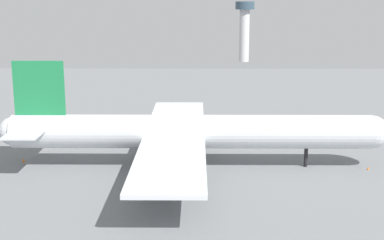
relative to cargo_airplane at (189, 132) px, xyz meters
name	(u,v)px	position (x,y,z in m)	size (l,w,h in m)	color
ground_plane	(192,166)	(0.47, 0.00, -6.58)	(287.70, 287.70, 0.00)	slate
cargo_airplane	(189,132)	(0.00, 0.00, 0.00)	(71.93, 63.14, 19.72)	silver
pushback_tractor	(366,124)	(42.16, 30.25, -5.39)	(3.75, 5.53, 2.46)	#333338
cargo_loader	(52,112)	(-37.21, 43.69, -5.57)	(2.72, 4.56, 2.10)	#333338
safety_cone_nose	(368,168)	(32.84, -1.69, -6.29)	(0.40, 0.40, 0.57)	orange
safety_cone_tail	(24,160)	(-31.90, 2.39, -6.23)	(0.49, 0.49, 0.71)	orange
control_tower	(244,25)	(24.52, 172.06, 11.17)	(9.27, 9.27, 29.10)	silver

